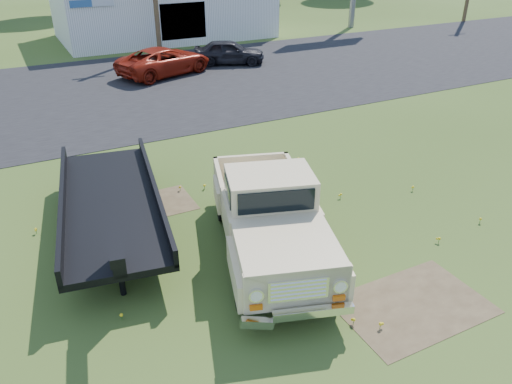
# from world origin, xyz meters

# --- Properties ---
(ground) EXTENTS (140.00, 140.00, 0.00)m
(ground) POSITION_xyz_m (0.00, 0.00, 0.00)
(ground) COLOR #314917
(ground) RESTS_ON ground
(asphalt_lot) EXTENTS (90.00, 14.00, 0.02)m
(asphalt_lot) POSITION_xyz_m (0.00, 15.00, 0.00)
(asphalt_lot) COLOR black
(asphalt_lot) RESTS_ON ground
(dirt_patch_a) EXTENTS (3.00, 2.00, 0.01)m
(dirt_patch_a) POSITION_xyz_m (1.50, -3.00, 0.00)
(dirt_patch_a) COLOR #4F3F2A
(dirt_patch_a) RESTS_ON ground
(dirt_patch_b) EXTENTS (2.20, 1.60, 0.01)m
(dirt_patch_b) POSITION_xyz_m (-2.00, 3.50, 0.00)
(dirt_patch_b) COLOR #4F3F2A
(dirt_patch_b) RESTS_ON ground
(commercial_building) EXTENTS (14.20, 8.20, 4.15)m
(commercial_building) POSITION_xyz_m (6.00, 26.99, 2.10)
(commercial_building) COLOR beige
(commercial_building) RESTS_ON ground
(vintage_pickup_truck) EXTENTS (3.89, 6.22, 2.11)m
(vintage_pickup_truck) POSITION_xyz_m (-0.23, -0.02, 1.05)
(vintage_pickup_truck) COLOR #D1B88C
(vintage_pickup_truck) RESTS_ON ground
(flatbed_trailer) EXTENTS (3.37, 7.19, 1.88)m
(flatbed_trailer) POSITION_xyz_m (-3.25, 2.64, 0.94)
(flatbed_trailer) COLOR black
(flatbed_trailer) RESTS_ON ground
(red_pickup) EXTENTS (5.57, 3.94, 1.41)m
(red_pickup) POSITION_xyz_m (2.67, 16.80, 0.70)
(red_pickup) COLOR maroon
(red_pickup) RESTS_ON ground
(dark_sedan) EXTENTS (4.22, 3.06, 1.33)m
(dark_sedan) POSITION_xyz_m (6.62, 17.40, 0.67)
(dark_sedan) COLOR black
(dark_sedan) RESTS_ON ground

